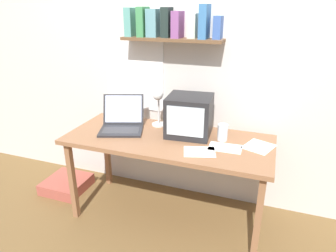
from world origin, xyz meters
TOP-DOWN VIEW (x-y plane):
  - ground_plane at (0.00, 0.00)m, footprint 12.00×12.00m
  - back_wall at (-0.00, 0.45)m, footprint 5.60×0.24m
  - corner_desk at (0.00, 0.00)m, footprint 1.62×0.69m
  - crt_monitor at (0.13, 0.12)m, footprint 0.37×0.35m
  - laptop at (-0.43, 0.06)m, footprint 0.45×0.46m
  - desk_lamp at (-0.16, 0.19)m, footprint 0.12×0.16m
  - juice_glass at (0.41, 0.10)m, footprint 0.08×0.08m
  - loose_paper_near_monitor at (0.69, 0.07)m, footprint 0.26×0.27m
  - printed_handout at (0.46, -0.03)m, footprint 0.24×0.16m
  - loose_paper_near_laptop at (0.30, -0.16)m, footprint 0.26×0.22m
  - floor_cushion at (-1.09, 0.04)m, footprint 0.40×0.40m

SIDE VIEW (x-z plane):
  - ground_plane at x=0.00m, z-range 0.00..0.00m
  - floor_cushion at x=-1.09m, z-range 0.00..0.11m
  - corner_desk at x=0.00m, z-range 0.31..1.05m
  - printed_handout at x=0.46m, z-range 0.74..0.75m
  - loose_paper_near_laptop at x=0.30m, z-range 0.74..0.75m
  - loose_paper_near_monitor at x=0.69m, z-range 0.74..0.75m
  - juice_glass at x=0.41m, z-range 0.74..0.87m
  - laptop at x=-0.43m, z-range 0.68..0.94m
  - crt_monitor at x=0.13m, z-range 0.74..1.06m
  - desk_lamp at x=-0.16m, z-range 0.80..1.13m
  - back_wall at x=0.00m, z-range 0.00..2.60m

